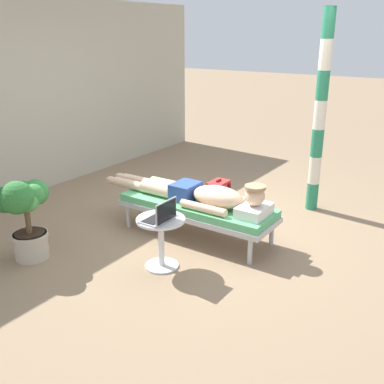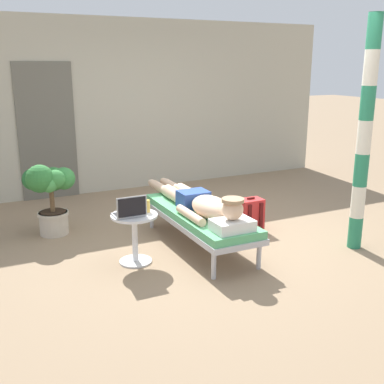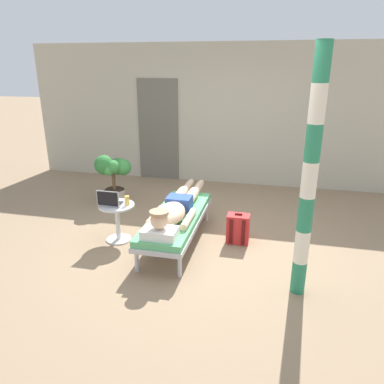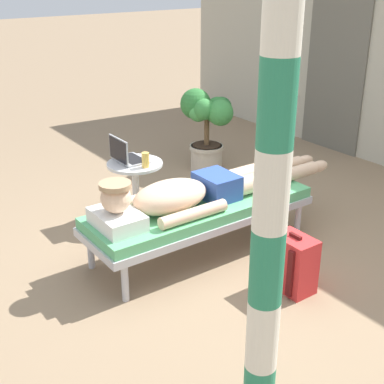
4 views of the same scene
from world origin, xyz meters
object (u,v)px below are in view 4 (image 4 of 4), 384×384
laptop (126,155)px  side_table (135,181)px  backpack (294,264)px  porch_post (272,190)px  person_reclining (196,191)px  drink_glass (145,160)px  lounge_chair (200,211)px  potted_plant (207,119)px

laptop → side_table: bearing=40.5°
backpack → porch_post: 1.64m
person_reclining → drink_glass: size_ratio=16.95×
side_table → laptop: bearing=-139.5°
lounge_chair → laptop: laptop is taller
backpack → porch_post: (0.75, -1.00, 1.06)m
laptop → potted_plant: size_ratio=0.35×
side_table → backpack: side_table is taller
lounge_chair → laptop: bearing=-169.5°
person_reclining → side_table: (-0.80, -0.06, -0.16)m
side_table → person_reclining: bearing=4.6°
potted_plant → porch_post: bearing=-33.0°
backpack → potted_plant: bearing=157.2°
person_reclining → porch_post: size_ratio=0.87×
person_reclining → laptop: (-0.86, -0.12, 0.06)m
lounge_chair → backpack: bearing=13.9°
lounge_chair → backpack: backpack is taller
lounge_chair → porch_post: size_ratio=0.73×
lounge_chair → laptop: 0.91m
backpack → potted_plant: 2.45m
drink_glass → potted_plant: potted_plant is taller
person_reclining → backpack: bearing=16.8°
side_table → laptop: 0.24m
drink_glass → backpack: bearing=11.2°
potted_plant → laptop: bearing=-66.6°
person_reclining → side_table: size_ratio=4.15×
lounge_chair → person_reclining: person_reclining is taller
potted_plant → backpack: bearing=-22.8°
laptop → backpack: size_ratio=0.73×
porch_post → lounge_chair: bearing=152.8°
backpack → porch_post: porch_post is taller
person_reclining → potted_plant: bearing=140.3°
side_table → drink_glass: (0.15, 0.02, 0.23)m
lounge_chair → side_table: size_ratio=3.50×
drink_glass → backpack: 1.54m
side_table → backpack: size_ratio=1.23×
laptop → backpack: bearing=12.2°
person_reclining → side_table: person_reclining is taller
drink_glass → person_reclining: bearing=3.9°
side_table → laptop: laptop is taller
side_table → potted_plant: 1.41m
lounge_chair → potted_plant: potted_plant is taller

